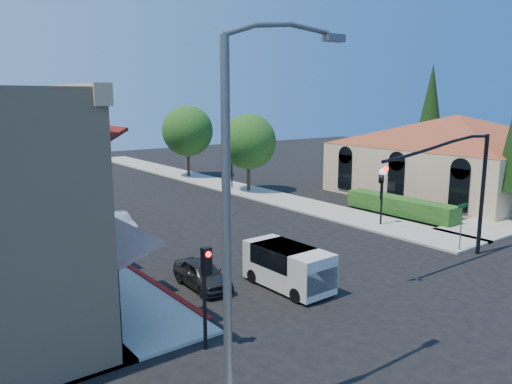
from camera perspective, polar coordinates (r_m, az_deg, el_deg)
ground at (r=20.43m, az=16.56°, el=-11.94°), size 120.00×120.00×0.00m
sidewalk_left at (r=39.25m, az=-26.68°, el=-1.70°), size 3.50×50.00×0.12m
sidewalk_right at (r=45.62m, az=-4.64°, el=1.01°), size 3.50×50.00×0.12m
curb_red_strip at (r=22.14m, az=-12.28°, el=-9.94°), size 0.25×10.00×0.06m
mission_building at (r=43.82m, az=21.82°, el=4.75°), size 30.12×30.12×6.40m
hedge at (r=34.55m, az=16.08°, el=-2.62°), size 1.40×8.00×1.10m
conifer_far at (r=52.21m, az=19.32°, el=8.62°), size 3.20×3.20×11.00m
street_tree_a at (r=41.03m, az=-0.88°, el=5.78°), size 4.56×4.56×6.48m
street_tree_b at (r=49.39m, az=-7.83°, el=6.93°), size 4.94×4.94×7.02m
signal_mast_arm at (r=24.93m, az=22.29°, el=1.54°), size 8.01×0.39×6.00m
secondary_signal at (r=15.37m, az=-5.76°, el=-9.89°), size 0.28×0.42×3.32m
cobra_streetlight at (r=11.19m, az=-1.90°, el=-1.91°), size 3.60×0.25×9.31m
street_name_sign at (r=27.11m, az=22.43°, el=-2.94°), size 0.80×0.06×2.50m
lamppost_left_near at (r=20.75m, az=-16.59°, el=-3.62°), size 0.44×0.44×3.57m
lamppost_left_far at (r=34.00m, az=-25.05°, el=1.27°), size 0.44×0.44×3.57m
lamppost_right_near at (r=30.92m, az=14.26°, el=1.11°), size 0.44×0.44×3.57m
lamppost_right_far at (r=42.63m, az=-2.80°, el=3.98°), size 0.44×0.44×3.57m
white_van at (r=20.62m, az=3.76°, el=-8.29°), size 1.81×3.97×1.74m
parked_car_a at (r=20.94m, az=-6.17°, el=-9.31°), size 1.49×3.39×1.14m
parked_car_b at (r=30.11m, az=-15.47°, el=-3.41°), size 1.42×3.52×1.14m
parked_car_c at (r=33.47m, az=-17.82°, el=-2.15°), size 1.90×4.00×1.13m
parked_car_d at (r=39.07m, az=-20.79°, el=-0.51°), size 2.18×4.32×1.17m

